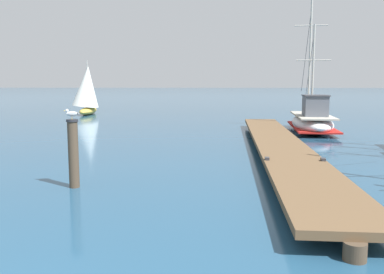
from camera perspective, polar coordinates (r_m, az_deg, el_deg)
The scene contains 5 objects.
floating_dock at distance 16.10m, azimuth 11.95°, elevation -0.91°, with size 2.50×19.64×0.53m.
fishing_boat_0 at distance 23.46m, azimuth 16.34°, elevation 2.26°, with size 2.59×8.17×7.43m.
mooring_piling at distance 10.96m, azimuth -16.14°, elevation -2.05°, with size 0.30×0.30×1.77m.
perched_seagull at distance 10.84m, azimuth -16.31°, elevation 3.15°, with size 0.37×0.21×0.27m.
distant_sailboat at distance 35.71m, azimuth -14.37°, elevation 6.33°, with size 2.69×4.45×4.53m.
Camera 1 is at (2.52, -2.43, 2.70)m, focal length 38.43 mm.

